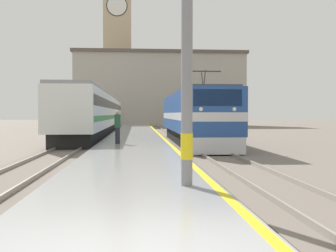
{
  "coord_description": "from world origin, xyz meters",
  "views": [
    {
      "loc": [
        0.15,
        -4.53,
        2.02
      ],
      "look_at": [
        2.17,
        21.19,
        1.22
      ],
      "focal_mm": 42.0,
      "sensor_mm": 36.0,
      "label": 1
    }
  ],
  "objects_px": {
    "catenary_mast": "(192,3)",
    "clock_tower": "(118,40)",
    "locomotive_train": "(193,117)",
    "passenger_train": "(99,113)",
    "person_on_platform": "(118,126)"
  },
  "relations": [
    {
      "from": "catenary_mast",
      "to": "clock_tower",
      "type": "bearing_deg",
      "value": 94.24
    },
    {
      "from": "locomotive_train",
      "to": "passenger_train",
      "type": "bearing_deg",
      "value": 119.68
    },
    {
      "from": "locomotive_train",
      "to": "clock_tower",
      "type": "relative_size",
      "value": 0.56
    },
    {
      "from": "passenger_train",
      "to": "catenary_mast",
      "type": "height_order",
      "value": "catenary_mast"
    },
    {
      "from": "locomotive_train",
      "to": "passenger_train",
      "type": "xyz_separation_m",
      "value": [
        -7.62,
        13.37,
        0.28
      ]
    },
    {
      "from": "person_on_platform",
      "to": "clock_tower",
      "type": "xyz_separation_m",
      "value": [
        -2.49,
        51.98,
        14.26
      ]
    },
    {
      "from": "catenary_mast",
      "to": "clock_tower",
      "type": "xyz_separation_m",
      "value": [
        -4.8,
        64.75,
        11.09
      ]
    },
    {
      "from": "locomotive_train",
      "to": "passenger_train",
      "type": "distance_m",
      "value": 15.4
    },
    {
      "from": "catenary_mast",
      "to": "person_on_platform",
      "type": "xyz_separation_m",
      "value": [
        -2.31,
        12.77,
        -3.17
      ]
    },
    {
      "from": "locomotive_train",
      "to": "passenger_train",
      "type": "height_order",
      "value": "locomotive_train"
    },
    {
      "from": "clock_tower",
      "to": "person_on_platform",
      "type": "bearing_deg",
      "value": -87.26
    },
    {
      "from": "clock_tower",
      "to": "catenary_mast",
      "type": "bearing_deg",
      "value": -85.76
    },
    {
      "from": "passenger_train",
      "to": "clock_tower",
      "type": "xyz_separation_m",
      "value": [
        0.27,
        33.97,
        13.55
      ]
    },
    {
      "from": "person_on_platform",
      "to": "clock_tower",
      "type": "distance_m",
      "value": 53.96
    },
    {
      "from": "passenger_train",
      "to": "clock_tower",
      "type": "bearing_deg",
      "value": 89.54
    }
  ]
}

